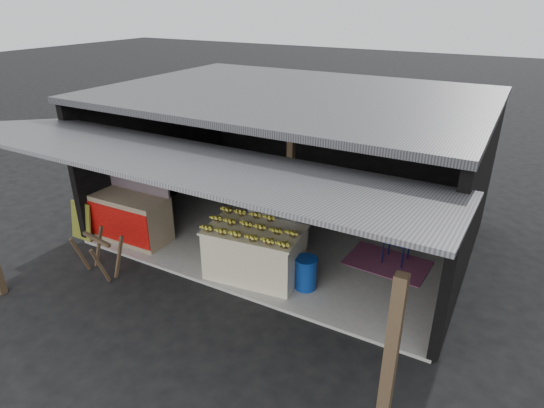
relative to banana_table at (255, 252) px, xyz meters
The scene contains 13 objects.
ground 0.87m from the banana_table, 111.14° to the right, with size 80.00×80.00×0.00m, color black.
concrete_slab 1.94m from the banana_table, 97.63° to the left, with size 7.00×5.00×0.06m, color gray.
shophouse 2.69m from the banana_table, 96.50° to the left, with size 7.40×7.29×3.02m.
banana_table is the anchor object (origin of this frame).
banana_pile 0.55m from the banana_table, behind, with size 1.56×0.93×0.18m, color gold, non-canonical shape.
white_crate 1.02m from the banana_table, 93.49° to the left, with size 1.03×0.73×1.11m.
neighbor_stall 2.96m from the banana_table, behind, with size 1.70×0.80×1.73m.
green_signboard 3.87m from the banana_table, behind, with size 0.53×0.04×0.80m, color black.
sawhorse 2.82m from the banana_table, 152.85° to the right, with size 0.78×0.76×0.76m.
water_barrel 1.00m from the banana_table, ahead, with size 0.37×0.37×0.55m, color navy.
plastic_chair 2.75m from the banana_table, 40.38° to the left, with size 0.47×0.47×0.96m.
magenta_rug 2.57m from the banana_table, 38.31° to the left, with size 1.50×1.00×0.01m, color #7A1B5A.
picture_frames 4.50m from the banana_table, 95.58° to the left, with size 1.62×0.04×0.46m.
Camera 1 is at (3.93, -5.29, 4.65)m, focal length 30.00 mm.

